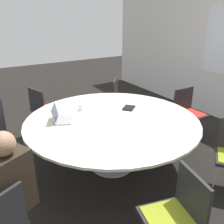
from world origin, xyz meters
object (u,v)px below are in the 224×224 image
at_px(chair_5, 122,97).
at_px(coffee_cup, 81,107).
at_px(person_1, 9,186).
at_px(spiral_notebook, 129,108).
at_px(laptop, 60,117).
at_px(chair_4, 188,110).
at_px(chair_6, 44,107).
at_px(chair_2, 177,212).

xyz_separation_m(chair_5, coffee_cup, (0.71, -1.18, 0.26)).
height_order(person_1, spiral_notebook, person_1).
relative_size(laptop, spiral_notebook, 1.52).
bearing_deg(chair_4, spiral_notebook, -6.66).
relative_size(chair_4, laptop, 2.24).
relative_size(chair_5, chair_6, 1.00).
bearing_deg(chair_5, person_1, -10.28).
bearing_deg(chair_6, spiral_notebook, 19.52).
bearing_deg(spiral_notebook, chair_5, 151.60).
relative_size(chair_4, chair_6, 1.00).
xyz_separation_m(chair_4, person_1, (0.79, -2.98, 0.19)).
relative_size(person_1, coffee_cup, 12.94).
xyz_separation_m(chair_6, laptop, (1.16, -0.11, 0.26)).
bearing_deg(chair_2, chair_4, -35.65).
bearing_deg(chair_5, chair_6, -58.97).
relative_size(laptop, coffee_cup, 4.13).
distance_m(chair_4, chair_5, 1.28).
distance_m(chair_4, coffee_cup, 1.83).
bearing_deg(chair_4, laptop, -6.40).
bearing_deg(spiral_notebook, person_1, -63.57).
height_order(chair_2, chair_4, same).
height_order(person_1, coffee_cup, person_1).
distance_m(chair_4, chair_6, 2.47).
bearing_deg(spiral_notebook, laptop, -95.92).
height_order(chair_6, coffee_cup, chair_6).
bearing_deg(coffee_cup, chair_6, -164.02).
distance_m(chair_2, laptop, 1.87).
bearing_deg(chair_5, spiral_notebook, 12.46).
xyz_separation_m(chair_5, laptop, (0.91, -1.57, 0.26)).
bearing_deg(person_1, coffee_cup, 18.03).
distance_m(chair_2, spiral_notebook, 1.87).
height_order(chair_2, chair_6, same).
bearing_deg(chair_5, chair_4, 68.04).
height_order(chair_5, person_1, person_1).
relative_size(chair_4, coffee_cup, 9.24).
relative_size(person_1, laptop, 3.13).
bearing_deg(chair_6, chair_4, 39.51).
height_order(chair_6, person_1, person_1).
xyz_separation_m(chair_2, laptop, (-1.82, -0.31, 0.26)).
xyz_separation_m(laptop, spiral_notebook, (0.11, 1.02, -0.04)).
xyz_separation_m(chair_6, spiral_notebook, (1.26, 0.91, 0.22)).
xyz_separation_m(chair_4, coffee_cup, (-0.43, -1.76, 0.26)).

